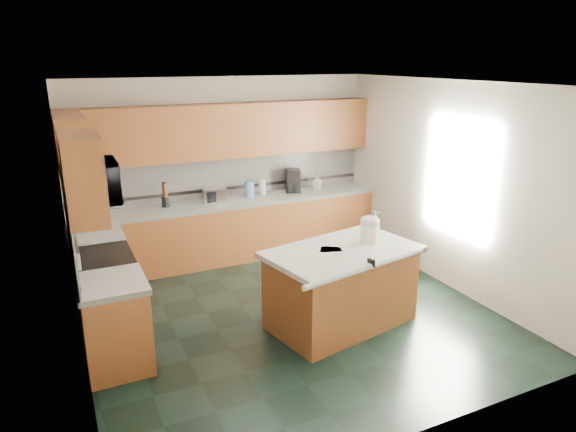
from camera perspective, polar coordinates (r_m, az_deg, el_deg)
floor at (r=6.30m, az=0.12°, el=-10.81°), size 4.60×4.60×0.00m
ceiling at (r=5.57m, az=0.14°, el=14.52°), size 4.60×4.60×0.00m
wall_back at (r=7.89m, az=-7.11°, el=5.31°), size 4.60×0.04×2.70m
wall_front at (r=3.95m, az=14.77°, el=-7.52°), size 4.60×0.04×2.70m
wall_left at (r=5.28m, az=-23.29°, el=-2.01°), size 0.04×4.60×2.70m
wall_right at (r=7.07m, az=17.43°, el=3.24°), size 0.04×4.60×2.70m
back_base_cab at (r=7.84m, az=-6.13°, el=-1.71°), size 4.60×0.60×0.86m
back_countertop at (r=7.70m, az=-6.23°, el=1.52°), size 4.60×0.64×0.06m
back_upper_cab at (r=7.62m, az=-6.83°, el=9.40°), size 4.60×0.33×0.78m
back_backsplash at (r=7.88m, az=-7.00°, el=4.45°), size 4.60×0.02×0.63m
back_accent_band at (r=7.92m, az=-6.94°, el=3.07°), size 4.60×0.01×0.05m
left_base_cab_rear at (r=6.82m, az=-20.22°, el=-5.70°), size 0.60×0.82×0.86m
left_counter_rear at (r=6.66m, az=-20.63°, el=-2.05°), size 0.64×0.82×0.06m
left_base_cab_front at (r=5.43m, az=-18.58°, el=-11.56°), size 0.60×0.72×0.86m
left_counter_front at (r=5.23m, az=-19.06°, el=-7.12°), size 0.64×0.72×0.06m
left_backsplash at (r=5.84m, az=-23.11°, el=-1.41°), size 0.02×2.30×0.63m
left_accent_band at (r=5.90m, az=-22.83°, el=-3.20°), size 0.01×2.30×0.05m
left_upper_cab_rear at (r=6.54m, az=-22.89°, el=6.89°), size 0.33×1.09×0.78m
left_upper_cab_front at (r=4.90m, az=-21.82°, el=3.94°), size 0.33×0.72×0.78m
range_body at (r=6.09m, az=-19.49°, el=-8.31°), size 0.60×0.76×0.88m
range_oven_door at (r=6.13m, az=-16.74°, el=-8.27°), size 0.02×0.68×0.55m
range_cooktop at (r=5.91m, az=-19.93°, el=-4.27°), size 0.62×0.78×0.04m
range_handle at (r=5.99m, az=-16.77°, el=-4.94°), size 0.02×0.66×0.02m
range_backguard at (r=5.86m, az=-22.57°, el=-3.51°), size 0.06×0.76×0.18m
microwave at (r=5.68m, az=-20.78°, el=3.58°), size 0.50×0.73×0.41m
island_base at (r=5.94m, az=5.94°, el=-8.11°), size 1.72×1.19×0.86m
island_top at (r=5.76m, az=6.08°, el=-3.97°), size 1.84×1.31×0.06m
island_bullnose at (r=5.37m, az=8.84°, el=-5.70°), size 1.66×0.38×0.06m
treat_jar at (r=5.97m, az=9.01°, el=-1.90°), size 0.27×0.27×0.22m
treat_jar_lid at (r=5.93m, az=9.08°, el=-0.61°), size 0.23×0.23×0.14m
treat_jar_knob at (r=5.91m, az=9.10°, el=-0.17°), size 0.07×0.03×0.03m
treat_jar_knob_end_l at (r=5.89m, az=8.80°, el=-0.21°), size 0.04×0.04×0.04m
treat_jar_knob_end_r at (r=5.93m, az=9.40°, el=-0.12°), size 0.04×0.04×0.04m
soap_bottle_island at (r=6.02m, az=9.56°, el=-1.07°), size 0.18×0.18×0.36m
paper_sheet_a at (r=5.74m, az=4.60°, el=-3.68°), size 0.30×0.26×0.00m
paper_sheet_b at (r=5.72m, az=4.94°, el=-3.75°), size 0.33×0.31×0.00m
clamp_body at (r=5.40m, az=9.22°, el=-5.13°), size 0.05×0.09×0.08m
clamp_handle at (r=5.37m, az=9.53°, el=-5.52°), size 0.01×0.06×0.01m
knife_block at (r=7.36m, az=-20.50°, el=0.78°), size 0.11×0.14×0.21m
utensil_crock at (r=7.51m, az=-13.45°, el=1.54°), size 0.11×0.11×0.14m
utensil_bundle at (r=7.47m, az=-13.54°, el=2.84°), size 0.07×0.07×0.21m
toaster_oven at (r=7.64m, az=-8.13°, el=2.33°), size 0.38×0.29×0.20m
toaster_oven_door at (r=7.54m, az=-7.88°, el=2.14°), size 0.30×0.01×0.16m
paper_towel at (r=7.94m, az=-2.86°, el=3.20°), size 0.11×0.11×0.24m
paper_towel_base at (r=7.96m, az=-2.85°, el=2.41°), size 0.16×0.16×0.01m
water_jug at (r=7.82m, az=-4.31°, el=2.95°), size 0.15×0.15×0.24m
water_jug_neck at (r=7.79m, az=-4.33°, el=3.93°), size 0.07×0.07×0.03m
coffee_maker at (r=8.11m, az=0.57°, el=3.97°), size 0.28×0.30×0.36m
coffee_carafe at (r=8.09m, az=0.73°, el=3.15°), size 0.15×0.15×0.15m
soap_bottle_back at (r=8.28m, az=3.26°, el=3.77°), size 0.15×0.15×0.24m
soap_back_cap at (r=8.25m, az=3.27°, el=4.67°), size 0.02×0.02×0.03m
window_light_proxy at (r=6.87m, az=18.47°, el=4.05°), size 0.02×1.40×1.10m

